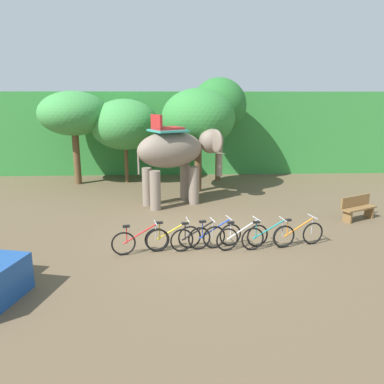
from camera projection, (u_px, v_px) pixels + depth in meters
name	position (u px, v px, depth m)	size (l,w,h in m)	color
ground_plane	(201.00, 238.00, 12.45)	(80.00, 80.00, 0.00)	brown
foliage_hedge	(188.00, 130.00, 24.88)	(36.00, 6.00, 4.74)	#338438
tree_far_right	(74.00, 114.00, 19.32)	(3.52, 3.52, 4.76)	brown
tree_center	(125.00, 125.00, 19.82)	(3.55, 3.55, 4.36)	brown
tree_center_right	(198.00, 118.00, 17.82)	(3.42, 3.42, 4.86)	brown
tree_right	(219.00, 106.00, 20.08)	(2.88, 2.88, 5.44)	brown
elephant	(178.00, 152.00, 15.97)	(4.12, 3.11, 3.78)	gray
bike_red	(141.00, 241.00, 11.15)	(1.68, 0.57, 0.92)	black
bike_yellow	(173.00, 237.00, 11.43)	(1.69, 0.52, 0.92)	black
bike_black	(198.00, 238.00, 11.40)	(1.68, 0.57, 0.92)	black
bike_blue	(215.00, 236.00, 11.57)	(1.67, 0.61, 0.92)	black
bike_white	(242.00, 237.00, 11.49)	(1.66, 0.63, 0.92)	black
bike_teal	(268.00, 237.00, 11.49)	(1.69, 0.52, 0.92)	black
bike_orange	(298.00, 234.00, 11.71)	(1.67, 0.60, 0.92)	black
wooden_bench	(358.00, 207.00, 14.22)	(1.52, 1.04, 0.89)	brown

